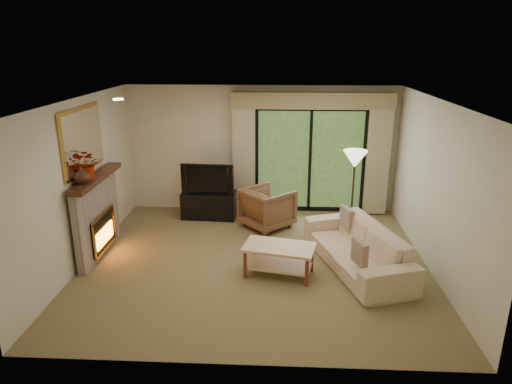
# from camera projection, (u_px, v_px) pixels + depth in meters

# --- Properties ---
(floor) EXTENTS (5.50, 5.50, 0.00)m
(floor) POSITION_uv_depth(u_px,v_px,m) (255.00, 262.00, 7.43)
(floor) COLOR olive
(floor) RESTS_ON ground
(ceiling) EXTENTS (5.50, 5.50, 0.00)m
(ceiling) POSITION_uv_depth(u_px,v_px,m) (255.00, 100.00, 6.61)
(ceiling) COLOR silver
(ceiling) RESTS_ON ground
(wall_back) EXTENTS (5.00, 0.00, 5.00)m
(wall_back) POSITION_uv_depth(u_px,v_px,m) (261.00, 150.00, 9.39)
(wall_back) COLOR beige
(wall_back) RESTS_ON ground
(wall_front) EXTENTS (5.00, 0.00, 5.00)m
(wall_front) POSITION_uv_depth(u_px,v_px,m) (242.00, 259.00, 4.65)
(wall_front) COLOR beige
(wall_front) RESTS_ON ground
(wall_left) EXTENTS (0.00, 5.00, 5.00)m
(wall_left) POSITION_uv_depth(u_px,v_px,m) (80.00, 183.00, 7.15)
(wall_left) COLOR beige
(wall_left) RESTS_ON ground
(wall_right) EXTENTS (0.00, 5.00, 5.00)m
(wall_right) POSITION_uv_depth(u_px,v_px,m) (437.00, 189.00, 6.89)
(wall_right) COLOR beige
(wall_right) RESTS_ON ground
(fireplace) EXTENTS (0.24, 1.70, 1.37)m
(fireplace) POSITION_uv_depth(u_px,v_px,m) (97.00, 215.00, 7.53)
(fireplace) COLOR gray
(fireplace) RESTS_ON floor
(mirror) EXTENTS (0.07, 1.45, 1.02)m
(mirror) POSITION_uv_depth(u_px,v_px,m) (83.00, 140.00, 7.14)
(mirror) COLOR gold
(mirror) RESTS_ON wall_left
(sliding_door) EXTENTS (2.26, 0.10, 2.16)m
(sliding_door) POSITION_uv_depth(u_px,v_px,m) (310.00, 160.00, 9.36)
(sliding_door) COLOR black
(sliding_door) RESTS_ON floor
(curtain_left) EXTENTS (0.45, 0.18, 2.35)m
(curtain_left) POSITION_uv_depth(u_px,v_px,m) (244.00, 156.00, 9.29)
(curtain_left) COLOR tan
(curtain_left) RESTS_ON floor
(curtain_right) EXTENTS (0.45, 0.18, 2.35)m
(curtain_right) POSITION_uv_depth(u_px,v_px,m) (378.00, 157.00, 9.16)
(curtain_right) COLOR tan
(curtain_right) RESTS_ON floor
(cornice) EXTENTS (3.20, 0.24, 0.32)m
(cornice) POSITION_uv_depth(u_px,v_px,m) (313.00, 101.00, 8.89)
(cornice) COLOR #9E8A5B
(cornice) RESTS_ON wall_back
(media_console) EXTENTS (1.11, 0.54, 0.54)m
(media_console) POSITION_uv_depth(u_px,v_px,m) (209.00, 205.00, 9.24)
(media_console) COLOR black
(media_console) RESTS_ON floor
(tv) EXTENTS (1.05, 0.19, 0.60)m
(tv) POSITION_uv_depth(u_px,v_px,m) (208.00, 178.00, 9.06)
(tv) COLOR black
(tv) RESTS_ON media_console
(armchair) EXTENTS (1.19, 1.18, 0.77)m
(armchair) POSITION_uv_depth(u_px,v_px,m) (267.00, 208.00, 8.73)
(armchair) COLOR brown
(armchair) RESTS_ON floor
(sofa) EXTENTS (1.56, 2.47, 0.67)m
(sofa) POSITION_uv_depth(u_px,v_px,m) (357.00, 247.00, 7.17)
(sofa) COLOR beige
(sofa) RESTS_ON floor
(pillow_near) EXTENTS (0.20, 0.37, 0.35)m
(pillow_near) POSITION_uv_depth(u_px,v_px,m) (360.00, 253.00, 6.47)
(pillow_near) COLOR #4D2E2A
(pillow_near) RESTS_ON sofa
(pillow_far) EXTENTS (0.20, 0.38, 0.37)m
(pillow_far) POSITION_uv_depth(u_px,v_px,m) (347.00, 218.00, 7.73)
(pillow_far) COLOR #4D2E2A
(pillow_far) RESTS_ON sofa
(coffee_table) EXTENTS (1.16, 0.80, 0.48)m
(coffee_table) POSITION_uv_depth(u_px,v_px,m) (279.00, 260.00, 6.96)
(coffee_table) COLOR #F6BC87
(coffee_table) RESTS_ON floor
(floor_lamp) EXTENTS (0.49, 0.49, 1.59)m
(floor_lamp) POSITION_uv_depth(u_px,v_px,m) (353.00, 194.00, 8.26)
(floor_lamp) COLOR beige
(floor_lamp) RESTS_ON floor
(vase) EXTENTS (0.29, 0.29, 0.26)m
(vase) POSITION_uv_depth(u_px,v_px,m) (82.00, 175.00, 6.87)
(vase) COLOR #412216
(vase) RESTS_ON fireplace
(branches) EXTENTS (0.56, 0.53, 0.50)m
(branches) POSITION_uv_depth(u_px,v_px,m) (86.00, 164.00, 7.02)
(branches) COLOR #941E04
(branches) RESTS_ON fireplace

